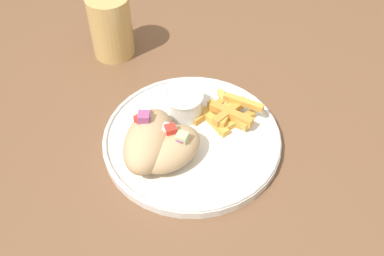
# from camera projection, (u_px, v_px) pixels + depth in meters

# --- Properties ---
(table) EXTENTS (1.50, 1.50, 0.73)m
(table) POSITION_uv_depth(u_px,v_px,m) (192.00, 147.00, 0.78)
(table) COLOR brown
(table) RESTS_ON ground_plane
(plate) EXTENTS (0.28, 0.28, 0.02)m
(plate) POSITION_uv_depth(u_px,v_px,m) (192.00, 139.00, 0.70)
(plate) COLOR white
(plate) RESTS_ON table
(pita_sandwich_near) EXTENTS (0.11, 0.08, 0.06)m
(pita_sandwich_near) POSITION_uv_depth(u_px,v_px,m) (170.00, 148.00, 0.65)
(pita_sandwich_near) COLOR tan
(pita_sandwich_near) RESTS_ON plate
(pita_sandwich_far) EXTENTS (0.14, 0.12, 0.07)m
(pita_sandwich_far) POSITION_uv_depth(u_px,v_px,m) (148.00, 140.00, 0.65)
(pita_sandwich_far) COLOR tan
(pita_sandwich_far) RESTS_ON plate
(fries_pile) EXTENTS (0.09, 0.10, 0.03)m
(fries_pile) POSITION_uv_depth(u_px,v_px,m) (226.00, 114.00, 0.71)
(fries_pile) COLOR gold
(fries_pile) RESTS_ON plate
(sauce_ramekin) EXTENTS (0.06, 0.06, 0.04)m
(sauce_ramekin) POSITION_uv_depth(u_px,v_px,m) (185.00, 102.00, 0.72)
(sauce_ramekin) COLOR white
(sauce_ramekin) RESTS_ON plate
(water_glass) EXTENTS (0.08, 0.08, 0.12)m
(water_glass) POSITION_uv_depth(u_px,v_px,m) (111.00, 29.00, 0.82)
(water_glass) COLOR tan
(water_glass) RESTS_ON table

